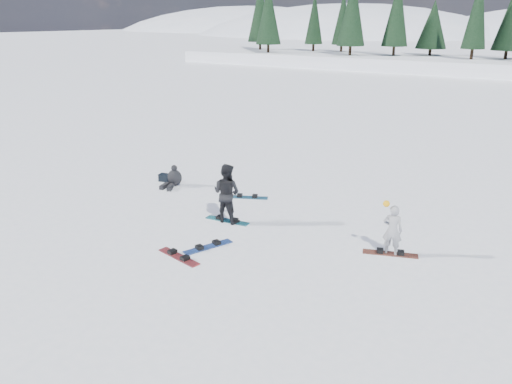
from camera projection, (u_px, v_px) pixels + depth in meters
The scene contains 10 objects.
ground at pixel (321, 258), 13.63m from camera, with size 420.00×420.00×0.00m, color white.
snowboarder_woman at pixel (392, 230), 13.62m from camera, with size 0.58×0.42×1.59m.
snowboarder_man at pixel (227, 193), 15.81m from camera, with size 0.93×0.73×1.92m, color black.
seated_rider at pixel (174, 178), 19.39m from camera, with size 0.74×1.07×0.83m.
gear_bag at pixel (165, 178), 20.01m from camera, with size 0.45×0.30×0.30m, color black.
snowboard_woman at pixel (390, 254), 13.86m from camera, with size 1.50×0.28×0.03m, color maroon.
snowboard_man at pixel (227, 221), 16.13m from camera, with size 1.50×0.28×0.03m, color teal.
snowboard_loose_a at pixel (208, 247), 14.28m from camera, with size 1.50×0.28×0.03m, color #1C429F.
snowboard_loose_b at pixel (179, 257), 13.68m from camera, with size 1.50×0.28×0.03m, color maroon.
snowboard_loose_c at pixel (247, 197), 18.21m from camera, with size 1.50×0.28×0.03m, color #16587C.
Camera 1 is at (5.05, -11.31, 6.23)m, focal length 35.00 mm.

